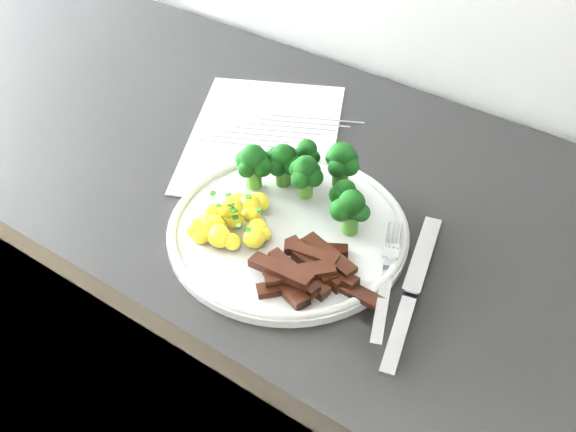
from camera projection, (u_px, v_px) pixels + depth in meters
counter at (303, 377)px, 1.23m from camera, size 2.35×0.59×0.88m
recipe_paper at (264, 136)px, 1.02m from camera, size 0.32×0.36×0.00m
plate at (288, 229)px, 0.86m from camera, size 0.30×0.30×0.02m
broccoli at (307, 172)px, 0.88m from camera, size 0.20×0.11×0.07m
potatoes at (229, 222)px, 0.85m from camera, size 0.10×0.11×0.04m
beef_strips at (309, 270)px, 0.79m from camera, size 0.15×0.12×0.03m
fork at (385, 285)px, 0.78m from camera, size 0.09×0.18×0.02m
knife at (407, 308)px, 0.77m from camera, size 0.08×0.24×0.03m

